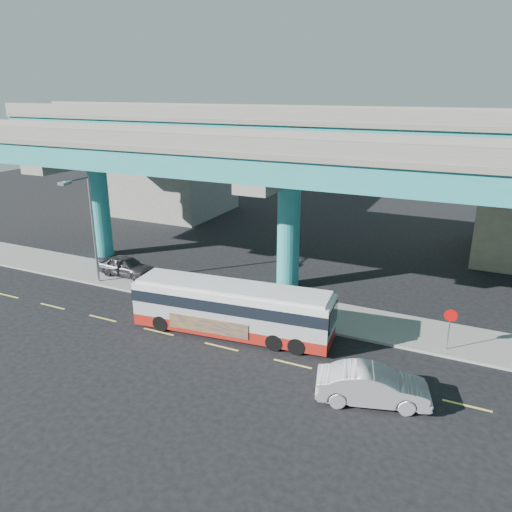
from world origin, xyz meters
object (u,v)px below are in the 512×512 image
at_px(street_lamp, 86,215).
at_px(stop_sign, 450,321).
at_px(parked_car, 126,266).
at_px(sedan, 373,386).
at_px(transit_bus, 232,307).

distance_m(street_lamp, stop_sign, 23.07).
distance_m(parked_car, street_lamp, 4.82).
bearing_deg(stop_sign, sedan, -94.31).
distance_m(transit_bus, street_lamp, 12.57).
xyz_separation_m(sedan, stop_sign, (2.50, 5.92, 0.95)).
height_order(sedan, street_lamp, street_lamp).
height_order(transit_bus, street_lamp, street_lamp).
distance_m(transit_bus, stop_sign, 11.29).
xyz_separation_m(parked_car, street_lamp, (-1.07, -2.24, 4.14)).
height_order(transit_bus, sedan, transit_bus).
bearing_deg(street_lamp, sedan, -14.33).
bearing_deg(transit_bus, stop_sign, 8.85).
distance_m(parked_car, stop_sign, 21.82).
bearing_deg(stop_sign, parked_car, -165.34).
xyz_separation_m(transit_bus, parked_car, (-10.83, 4.35, -0.70)).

